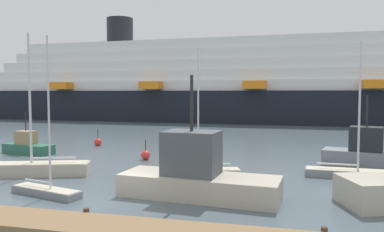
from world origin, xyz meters
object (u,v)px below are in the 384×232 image
(sailboat_2, at_px, (350,171))
(sailboat_3, at_px, (46,188))
(channel_buoy_2, at_px, (98,142))
(sailboat_0, at_px, (204,170))
(cruise_ship, at_px, (210,86))
(fishing_boat_3, at_px, (197,175))
(channel_buoy_1, at_px, (146,155))
(fishing_boat_1, at_px, (28,146))
(sailboat_1, at_px, (40,167))
(fishing_boat_0, at_px, (369,153))

(sailboat_2, xyz_separation_m, sailboat_3, (-16.78, -8.42, -0.01))
(sailboat_2, bearing_deg, channel_buoy_2, 159.69)
(sailboat_0, distance_m, cruise_ship, 49.92)
(sailboat_3, relative_size, fishing_boat_3, 0.98)
(channel_buoy_1, bearing_deg, sailboat_0, -40.23)
(sailboat_3, bearing_deg, sailboat_0, 55.96)
(sailboat_0, xyz_separation_m, fishing_boat_1, (-17.60, 5.55, 0.29))
(fishing_boat_3, distance_m, cruise_ship, 54.71)
(sailboat_2, relative_size, fishing_boat_1, 1.67)
(fishing_boat_1, relative_size, fishing_boat_3, 0.61)
(fishing_boat_3, xyz_separation_m, channel_buoy_1, (-6.62, 9.94, -0.81))
(sailboat_2, height_order, channel_buoy_2, sailboat_2)
(sailboat_0, height_order, cruise_ship, cruise_ship)
(channel_buoy_1, height_order, channel_buoy_2, channel_buoy_2)
(channel_buoy_2, bearing_deg, fishing_boat_3, -48.98)
(sailboat_0, distance_m, fishing_boat_3, 4.98)
(channel_buoy_1, bearing_deg, sailboat_2, -11.47)
(sailboat_1, xyz_separation_m, sailboat_2, (20.22, 4.17, -0.12))
(sailboat_1, xyz_separation_m, sailboat_3, (3.44, -4.25, -0.13))
(sailboat_1, height_order, sailboat_2, sailboat_1)
(channel_buoy_1, bearing_deg, cruise_ship, 93.89)
(sailboat_3, height_order, fishing_boat_3, sailboat_3)
(fishing_boat_3, bearing_deg, sailboat_2, -136.49)
(fishing_boat_1, bearing_deg, fishing_boat_0, -166.36)
(sailboat_2, distance_m, fishing_boat_0, 4.91)
(fishing_boat_3, relative_size, cruise_ship, 0.08)
(cruise_ship, bearing_deg, sailboat_2, -66.93)
(sailboat_0, height_order, sailboat_3, sailboat_3)
(sailboat_1, distance_m, fishing_boat_3, 11.77)
(sailboat_0, relative_size, channel_buoy_2, 4.71)
(sailboat_0, height_order, channel_buoy_2, sailboat_0)
(cruise_ship, bearing_deg, fishing_boat_1, -99.69)
(sailboat_3, bearing_deg, channel_buoy_1, 97.79)
(fishing_boat_1, distance_m, cruise_ship, 44.42)
(sailboat_2, height_order, fishing_boat_3, sailboat_2)
(fishing_boat_3, height_order, channel_buoy_1, fishing_boat_3)
(sailboat_3, relative_size, channel_buoy_1, 5.13)
(sailboat_3, height_order, fishing_boat_1, sailboat_3)
(cruise_ship, bearing_deg, fishing_boat_3, -78.22)
(sailboat_3, height_order, channel_buoy_2, sailboat_3)
(sailboat_1, xyz_separation_m, fishing_boat_3, (11.45, -2.65, 0.65))
(fishing_boat_0, bearing_deg, fishing_boat_3, 61.19)
(sailboat_0, relative_size, fishing_boat_3, 0.97)
(channel_buoy_1, relative_size, cruise_ship, 0.02)
(fishing_boat_0, distance_m, fishing_boat_1, 29.05)
(sailboat_3, xyz_separation_m, channel_buoy_2, (-6.37, 18.14, -0.03))
(sailboat_2, height_order, fishing_boat_1, sailboat_2)
(fishing_boat_1, bearing_deg, sailboat_3, 142.37)
(sailboat_0, xyz_separation_m, sailboat_1, (-10.82, -2.23, 0.14))
(fishing_boat_0, height_order, channel_buoy_1, fishing_boat_0)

